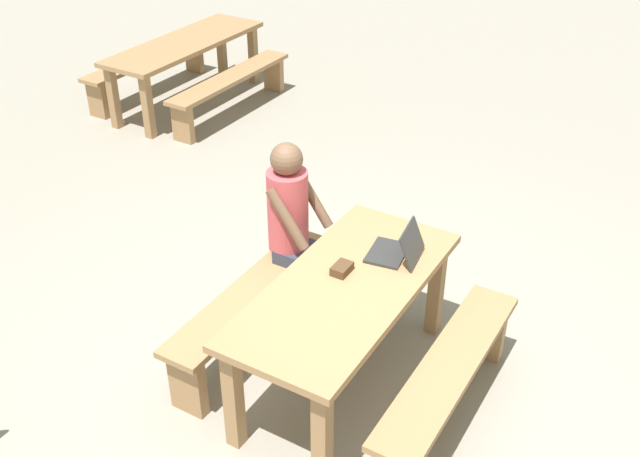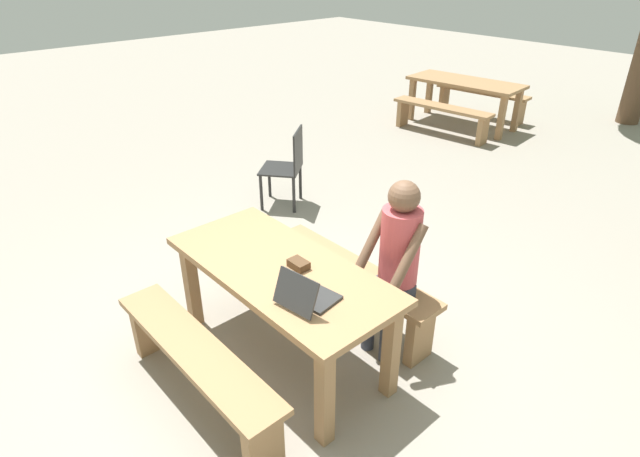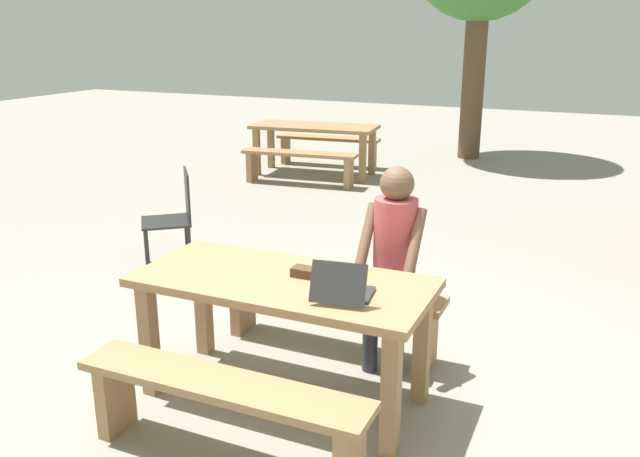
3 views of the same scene
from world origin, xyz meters
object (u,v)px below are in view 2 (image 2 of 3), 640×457
at_px(picnic_table_front, 281,281).
at_px(small_pouch, 299,264).
at_px(laptop, 306,295).
at_px(picnic_table_mid, 465,88).
at_px(plastic_chair, 288,166).
at_px(person_seated, 396,257).

bearing_deg(picnic_table_front, small_pouch, 38.26).
bearing_deg(laptop, picnic_table_mid, -72.38).
distance_m(picnic_table_front, small_pouch, 0.20).
bearing_deg(plastic_chair, laptop, 14.74).
bearing_deg(small_pouch, plastic_chair, 143.01).
xyz_separation_m(laptop, person_seated, (0.03, 0.80, -0.05)).
relative_size(small_pouch, person_seated, 0.11).
height_order(small_pouch, plastic_chair, plastic_chair).
bearing_deg(picnic_table_mid, small_pouch, -71.87).
bearing_deg(person_seated, laptop, -91.96).
relative_size(picnic_table_front, small_pouch, 12.29).
distance_m(small_pouch, person_seated, 0.68).
xyz_separation_m(laptop, picnic_table_mid, (-2.86, 5.91, -0.20)).
relative_size(person_seated, picnic_table_mid, 0.71).
bearing_deg(small_pouch, picnic_table_front, -141.74).
relative_size(laptop, person_seated, 0.26).
relative_size(laptop, small_pouch, 2.50).
distance_m(picnic_table_front, picnic_table_mid, 6.27).
distance_m(person_seated, picnic_table_mid, 5.87).
height_order(person_seated, plastic_chair, person_seated).
distance_m(laptop, person_seated, 0.80).
relative_size(picnic_table_front, picnic_table_mid, 0.91).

